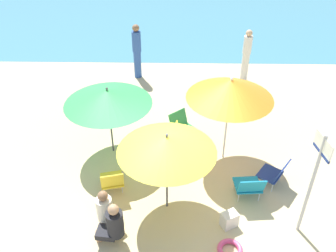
{
  "coord_description": "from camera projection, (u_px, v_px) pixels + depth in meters",
  "views": [
    {
      "loc": [
        -0.12,
        -5.54,
        5.76
      ],
      "look_at": [
        -0.25,
        1.57,
        0.7
      ],
      "focal_mm": 39.55,
      "sensor_mm": 36.0,
      "label": 1
    }
  ],
  "objects": [
    {
      "name": "person_b",
      "position": [
        106.0,
        211.0,
        6.93
      ],
      "size": [
        0.52,
        0.51,
        0.9
      ],
      "rotation": [
        0.0,
        0.0,
        5.56
      ],
      "color": "silver",
      "rests_on": "ground_plane"
    },
    {
      "name": "beach_chair_c",
      "position": [
        169.0,
        137.0,
        8.97
      ],
      "size": [
        0.58,
        0.53,
        0.67
      ],
      "rotation": [
        0.0,
        0.0,
        -3.17
      ],
      "color": "gold",
      "rests_on": "ground_plane"
    },
    {
      "name": "person_a",
      "position": [
        246.0,
        55.0,
        11.56
      ],
      "size": [
        0.27,
        0.27,
        1.69
      ],
      "rotation": [
        0.0,
        0.0,
        1.55
      ],
      "color": "silver",
      "rests_on": "ground_plane"
    },
    {
      "name": "umbrella_green",
      "position": [
        108.0,
        97.0,
        8.2
      ],
      "size": [
        1.99,
        1.99,
        1.77
      ],
      "color": "#4C4C51",
      "rests_on": "ground_plane"
    },
    {
      "name": "beach_chair_a",
      "position": [
        275.0,
        173.0,
        7.91
      ],
      "size": [
        0.73,
        0.73,
        0.68
      ],
      "rotation": [
        0.0,
        0.0,
        2.52
      ],
      "color": "navy",
      "rests_on": "ground_plane"
    },
    {
      "name": "warning_sign",
      "position": [
        315.0,
        173.0,
        6.28
      ],
      "size": [
        0.11,
        0.52,
        2.26
      ],
      "rotation": [
        0.0,
        0.0,
        0.17
      ],
      "color": "#ADADB2",
      "rests_on": "ground_plane"
    },
    {
      "name": "beach_bag",
      "position": [
        229.0,
        220.0,
        7.11
      ],
      "size": [
        0.37,
        0.34,
        0.33
      ],
      "primitive_type": "cube",
      "rotation": [
        0.0,
        0.0,
        3.63
      ],
      "color": "silver",
      "rests_on": "ground_plane"
    },
    {
      "name": "beach_chair_e",
      "position": [
        181.0,
        124.0,
        9.43
      ],
      "size": [
        0.74,
        0.74,
        0.63
      ],
      "rotation": [
        0.0,
        0.0,
        -0.85
      ],
      "color": "#33934C",
      "rests_on": "ground_plane"
    },
    {
      "name": "person_c",
      "position": [
        113.0,
        224.0,
        6.61
      ],
      "size": [
        0.55,
        0.35,
        0.98
      ],
      "rotation": [
        0.0,
        0.0,
        3.03
      ],
      "color": "black",
      "rests_on": "ground_plane"
    },
    {
      "name": "beach_chair_d",
      "position": [
        112.0,
        180.0,
        7.78
      ],
      "size": [
        0.6,
        0.71,
        0.65
      ],
      "rotation": [
        0.0,
        0.0,
        1.81
      ],
      "color": "gold",
      "rests_on": "ground_plane"
    },
    {
      "name": "swim_ring",
      "position": [
        230.0,
        250.0,
        6.7
      ],
      "size": [
        0.47,
        0.47,
        0.1
      ],
      "primitive_type": "torus",
      "color": "#E54C7F",
      "rests_on": "ground_plane"
    },
    {
      "name": "beach_chair_b",
      "position": [
        249.0,
        186.0,
        7.57
      ],
      "size": [
        0.58,
        0.63,
        0.69
      ],
      "rotation": [
        0.0,
        0.0,
        1.65
      ],
      "color": "teal",
      "rests_on": "ground_plane"
    },
    {
      "name": "umbrella_yellow",
      "position": [
        167.0,
        144.0,
        6.68
      ],
      "size": [
        1.85,
        1.85,
        1.85
      ],
      "color": "#4C4C51",
      "rests_on": "ground_plane"
    },
    {
      "name": "umbrella_orange",
      "position": [
        230.0,
        89.0,
        7.79
      ],
      "size": [
        1.88,
        1.88,
        2.16
      ],
      "color": "silver",
      "rests_on": "ground_plane"
    },
    {
      "name": "ground_plane",
      "position": [
        179.0,
        196.0,
        7.85
      ],
      "size": [
        40.0,
        40.0,
        0.0
      ],
      "primitive_type": "plane",
      "color": "#D3BC8C"
    },
    {
      "name": "person_d",
      "position": [
        137.0,
        51.0,
        11.71
      ],
      "size": [
        0.28,
        0.28,
        1.77
      ],
      "rotation": [
        0.0,
        0.0,
        5.99
      ],
      "color": "#2D519E",
      "rests_on": "ground_plane"
    }
  ]
}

